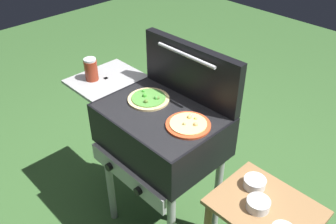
{
  "coord_description": "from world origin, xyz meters",
  "views": [
    {
      "loc": [
        1.11,
        -1.03,
        1.95
      ],
      "look_at": [
        0.05,
        0.0,
        0.92
      ],
      "focal_mm": 38.5,
      "sensor_mm": 36.0,
      "label": 1
    }
  ],
  "objects_px": {
    "grill": "(159,132)",
    "sauce_jar": "(91,69)",
    "topping_bowl_near": "(255,183)",
    "topping_bowl_far": "(258,205)",
    "pizza_veggie": "(149,99)",
    "pizza_cheese": "(188,124)"
  },
  "relations": [
    {
      "from": "pizza_veggie",
      "to": "topping_bowl_far",
      "type": "relative_size",
      "value": 2.21
    },
    {
      "from": "sauce_jar",
      "to": "topping_bowl_near",
      "type": "height_order",
      "value": "sauce_jar"
    },
    {
      "from": "pizza_cheese",
      "to": "topping_bowl_near",
      "type": "xyz_separation_m",
      "value": [
        0.37,
        0.05,
        -0.16
      ]
    },
    {
      "from": "pizza_veggie",
      "to": "topping_bowl_near",
      "type": "distance_m",
      "value": 0.7
    },
    {
      "from": "grill",
      "to": "sauce_jar",
      "type": "bearing_deg",
      "value": -173.21
    },
    {
      "from": "grill",
      "to": "topping_bowl_near",
      "type": "relative_size",
      "value": 9.48
    },
    {
      "from": "pizza_cheese",
      "to": "topping_bowl_far",
      "type": "bearing_deg",
      "value": -5.49
    },
    {
      "from": "pizza_cheese",
      "to": "topping_bowl_near",
      "type": "bearing_deg",
      "value": 7.62
    },
    {
      "from": "pizza_cheese",
      "to": "topping_bowl_far",
      "type": "relative_size",
      "value": 2.17
    },
    {
      "from": "sauce_jar",
      "to": "topping_bowl_near",
      "type": "bearing_deg",
      "value": 6.52
    },
    {
      "from": "pizza_veggie",
      "to": "sauce_jar",
      "type": "xyz_separation_m",
      "value": [
        -0.4,
        -0.09,
        0.06
      ]
    },
    {
      "from": "topping_bowl_far",
      "to": "pizza_cheese",
      "type": "bearing_deg",
      "value": 174.51
    },
    {
      "from": "pizza_cheese",
      "to": "grill",
      "type": "bearing_deg",
      "value": -176.29
    },
    {
      "from": "pizza_cheese",
      "to": "sauce_jar",
      "type": "xyz_separation_m",
      "value": [
        -0.71,
        -0.07,
        0.06
      ]
    },
    {
      "from": "pizza_cheese",
      "to": "topping_bowl_near",
      "type": "distance_m",
      "value": 0.41
    },
    {
      "from": "grill",
      "to": "topping_bowl_far",
      "type": "xyz_separation_m",
      "value": [
        0.65,
        -0.03,
        -0.01
      ]
    },
    {
      "from": "pizza_veggie",
      "to": "topping_bowl_far",
      "type": "height_order",
      "value": "pizza_veggie"
    },
    {
      "from": "pizza_veggie",
      "to": "topping_bowl_far",
      "type": "distance_m",
      "value": 0.78
    },
    {
      "from": "pizza_cheese",
      "to": "pizza_veggie",
      "type": "xyz_separation_m",
      "value": [
        -0.31,
        0.02,
        0.0
      ]
    },
    {
      "from": "topping_bowl_far",
      "to": "grill",
      "type": "bearing_deg",
      "value": 177.28
    },
    {
      "from": "pizza_cheese",
      "to": "pizza_veggie",
      "type": "relative_size",
      "value": 0.98
    },
    {
      "from": "grill",
      "to": "topping_bowl_near",
      "type": "distance_m",
      "value": 0.57
    }
  ]
}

